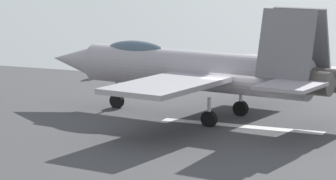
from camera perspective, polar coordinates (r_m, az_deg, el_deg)
ground_plane at (r=40.90m, az=4.38°, el=-2.39°), size 400.00×400.00×0.00m
runway_strip at (r=40.89m, az=4.41°, el=-2.38°), size 240.00×26.00×0.02m
fighter_jet at (r=42.42m, az=1.70°, el=1.41°), size 16.97×14.70×5.64m
crew_person at (r=56.35m, az=-4.40°, el=1.73°), size 0.62×0.46×1.63m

